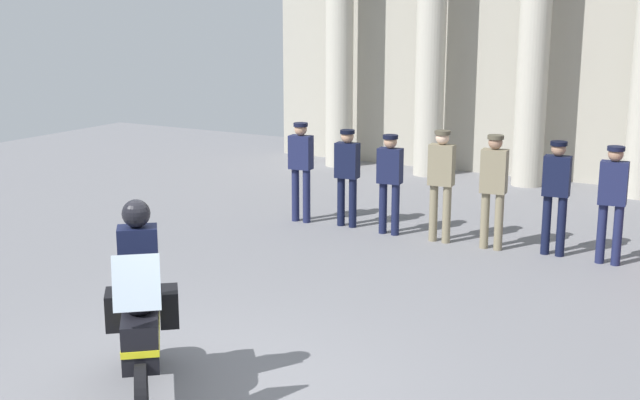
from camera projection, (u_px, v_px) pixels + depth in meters
name	position (u px, v px, depth m)	size (l,w,h in m)	color
ground_plane	(202.00, 395.00, 8.05)	(28.00, 28.00, 0.00)	slate
colonnade_backdrop	(544.00, 0.00, 17.05)	(12.72, 1.47, 7.06)	#A49F91
officer_in_row_0	(301.00, 164.00, 14.26)	(0.40, 0.26, 1.70)	#191E42
officer_in_row_1	(347.00, 170.00, 13.96)	(0.40, 0.26, 1.62)	black
officer_in_row_2	(390.00, 176.00, 13.49)	(0.40, 0.26, 1.62)	#141938
officer_in_row_3	(441.00, 177.00, 13.03)	(0.40, 0.26, 1.75)	#7A7056
officer_in_row_4	(494.00, 183.00, 12.63)	(0.40, 0.26, 1.74)	#7A7056
officer_in_row_5	(556.00, 189.00, 12.33)	(0.40, 0.26, 1.70)	black
officer_in_row_6	(612.00, 195.00, 11.89)	(0.40, 0.26, 1.70)	#191E42
motorcycle_with_rider	(141.00, 316.00, 7.88)	(1.44, 1.67, 1.90)	black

